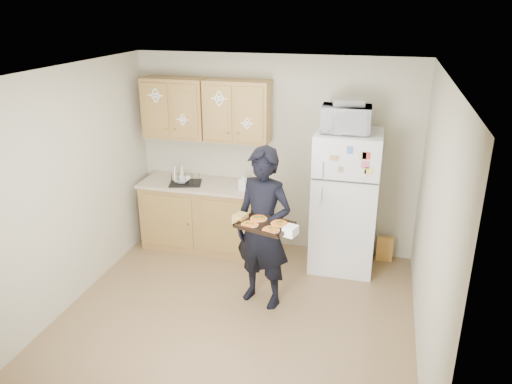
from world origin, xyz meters
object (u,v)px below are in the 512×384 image
at_px(dish_rack, 185,178).
at_px(person, 263,229).
at_px(microwave, 346,119).
at_px(refrigerator, 345,201).
at_px(baking_tray, 265,225).

bearing_deg(dish_rack, person, -38.14).
xyz_separation_m(person, microwave, (0.70, 0.98, 0.98)).
bearing_deg(person, microwave, 70.98).
height_order(refrigerator, baking_tray, refrigerator).
bearing_deg(person, baking_tray, -56.99).
distance_m(person, microwave, 1.56).
relative_size(refrigerator, dish_rack, 4.34).
bearing_deg(refrigerator, dish_rack, -178.91).
bearing_deg(refrigerator, baking_tray, -116.78).
xyz_separation_m(refrigerator, person, (-0.75, -1.03, 0.02)).
bearing_deg(refrigerator, person, -126.03).
xyz_separation_m(baking_tray, dish_rack, (-1.35, 1.28, -0.07)).
bearing_deg(microwave, person, -128.20).
distance_m(refrigerator, baking_tray, 1.49).
bearing_deg(refrigerator, microwave, -134.69).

